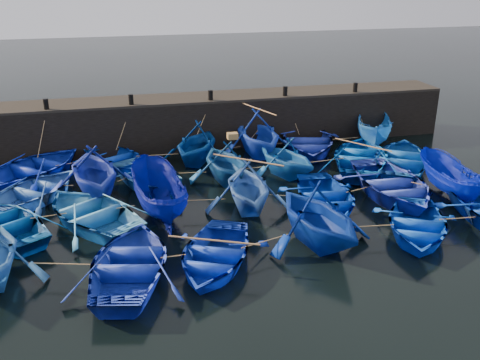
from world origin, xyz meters
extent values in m
plane|color=black|center=(0.00, 0.00, 0.00)|extent=(120.00, 120.00, 0.00)
cube|color=black|center=(0.00, 10.50, 1.25)|extent=(26.00, 2.50, 2.50)
cube|color=black|center=(0.00, 10.50, 2.56)|extent=(26.00, 2.50, 0.12)
cylinder|color=black|center=(-8.00, 9.60, 2.87)|extent=(0.24, 0.24, 0.50)
cylinder|color=black|center=(-4.00, 9.60, 2.87)|extent=(0.24, 0.24, 0.50)
cylinder|color=black|center=(0.00, 9.60, 2.87)|extent=(0.24, 0.24, 0.50)
cylinder|color=black|center=(4.00, 9.60, 2.87)|extent=(0.24, 0.24, 0.50)
cylinder|color=black|center=(8.00, 9.60, 2.87)|extent=(0.24, 0.24, 0.50)
imported|color=#071DA1|center=(-8.58, 7.24, 0.54)|extent=(6.33, 6.39, 1.09)
imported|color=#042BA4|center=(-4.93, 7.69, 0.48)|extent=(5.05, 5.59, 0.95)
imported|color=navy|center=(-1.12, 7.56, 1.05)|extent=(4.93, 5.15, 2.10)
imported|color=blue|center=(2.07, 7.97, 1.20)|extent=(4.17, 4.77, 2.41)
imported|color=navy|center=(4.74, 7.96, 0.57)|extent=(5.27, 6.38, 1.15)
imported|color=blue|center=(8.51, 7.96, 0.90)|extent=(3.49, 4.96, 1.80)
imported|color=blue|center=(-8.26, 4.70, 0.46)|extent=(5.27, 5.44, 0.92)
imported|color=#182B9D|center=(-5.90, 4.62, 1.17)|extent=(4.47, 4.98, 2.33)
imported|color=blue|center=(-3.58, 5.02, 0.49)|extent=(5.08, 5.69, 0.97)
imported|color=navy|center=(-0.24, 4.82, 1.00)|extent=(3.82, 4.25, 2.00)
imported|color=#0F4E98|center=(2.58, 4.90, 0.96)|extent=(4.30, 4.57, 1.92)
imported|color=#003B92|center=(6.43, 5.09, 0.56)|extent=(5.94, 6.59, 1.12)
imported|color=#0944A2|center=(8.18, 4.35, 0.56)|extent=(6.16, 6.64, 1.12)
imported|color=navy|center=(-9.04, 1.73, 0.48)|extent=(5.30, 5.72, 0.97)
imported|color=blue|center=(-6.00, 1.88, 0.52)|extent=(5.72, 6.14, 1.04)
imported|color=#000870|center=(-3.52, 1.99, 0.91)|extent=(2.31, 4.90, 1.83)
imported|color=blue|center=(-0.04, 1.77, 1.03)|extent=(3.78, 4.26, 2.07)
imported|color=#00289E|center=(3.03, 1.25, 0.48)|extent=(3.76, 4.93, 0.95)
imported|color=#1E32A7|center=(6.14, 1.62, 0.57)|extent=(4.16, 5.65, 1.14)
imported|color=#000F9D|center=(8.43, 1.09, 0.78)|extent=(1.62, 4.09, 1.57)
imported|color=#1329A0|center=(-4.76, -2.18, 0.51)|extent=(4.52, 5.58, 1.02)
imported|color=#0C2ABA|center=(-2.16, -2.17, 0.46)|extent=(4.74, 5.35, 0.92)
imported|color=navy|center=(1.58, -1.58, 1.15)|extent=(4.61, 5.06, 2.29)
imported|color=#0435C0|center=(5.27, -1.82, 0.45)|extent=(4.81, 5.33, 0.91)
cube|color=brown|center=(0.06, 4.82, 2.13)|extent=(0.45, 0.35, 0.26)
cylinder|color=tan|center=(-6.76, 7.46, 0.55)|extent=(1.86, 0.49, 0.04)
cylinder|color=tan|center=(-3.02, 7.62, 0.55)|extent=(2.02, 0.17, 0.04)
cylinder|color=tan|center=(0.48, 7.77, 0.55)|extent=(1.40, 0.45, 0.04)
cylinder|color=tan|center=(3.40, 7.97, 0.55)|extent=(0.87, 0.05, 0.04)
cylinder|color=tan|center=(6.62, 7.96, 0.55)|extent=(1.97, 0.04, 0.04)
cylinder|color=tan|center=(-7.08, 4.66, 0.55)|extent=(0.57, 0.12, 0.04)
cylinder|color=tan|center=(-4.74, 4.82, 0.55)|extent=(0.54, 0.43, 0.04)
cylinder|color=tan|center=(-1.91, 4.92, 0.55)|extent=(1.54, 0.24, 0.04)
cylinder|color=tan|center=(1.17, 4.86, 0.55)|extent=(1.02, 0.11, 0.04)
cylinder|color=tan|center=(4.50, 4.99, 0.55)|extent=(2.06, 0.23, 0.04)
cylinder|color=tan|center=(7.30, 4.72, 0.55)|extent=(0.09, 0.74, 0.04)
cylinder|color=tan|center=(-7.52, 1.80, 0.55)|extent=(1.24, 0.19, 0.04)
cylinder|color=tan|center=(-4.76, 1.93, 0.55)|extent=(0.69, 0.14, 0.04)
cylinder|color=tan|center=(-1.78, 1.88, 0.55)|extent=(1.68, 0.25, 0.04)
cylinder|color=tan|center=(1.49, 1.51, 0.55)|extent=(1.29, 0.55, 0.04)
cylinder|color=tan|center=(4.58, 1.43, 0.55)|extent=(1.32, 0.40, 0.04)
cylinder|color=tan|center=(7.29, 1.35, 0.55)|extent=(0.52, 0.55, 0.04)
cylinder|color=tan|center=(-6.82, -1.83, 0.55)|extent=(2.33, 0.72, 0.04)
cylinder|color=tan|center=(-3.46, -2.17, 0.55)|extent=(0.80, 0.04, 0.04)
cylinder|color=tan|center=(-0.29, -1.88, 0.55)|extent=(1.95, 0.63, 0.04)
cylinder|color=tan|center=(3.42, -1.70, 0.55)|extent=(1.89, 0.28, 0.04)
cylinder|color=tan|center=(6.98, -1.90, 0.55)|extent=(1.63, 0.19, 0.04)
cylinder|color=tan|center=(-8.29, 8.97, 1.58)|extent=(0.63, 1.11, 2.09)
cylinder|color=tan|center=(-4.47, 9.19, 1.58)|extent=(0.98, 0.66, 2.09)
cylinder|color=tan|center=(-0.56, 9.13, 1.58)|extent=(1.16, 0.79, 2.09)
cylinder|color=tan|center=(3.03, 9.34, 1.58)|extent=(1.96, 0.37, 2.09)
cylinder|color=tan|center=(4.37, 9.33, 1.58)|extent=(0.78, 0.39, 2.08)
cylinder|color=tan|center=(8.25, 9.33, 1.58)|extent=(0.56, 0.39, 2.08)
cylinder|color=#99724C|center=(2.07, 7.97, 2.44)|extent=(1.08, 2.84, 0.06)
cylinder|color=#99724C|center=(6.43, 5.09, 1.15)|extent=(1.77, 2.49, 0.06)
cylinder|color=#99724C|center=(-0.04, 1.77, 2.10)|extent=(2.34, 1.97, 0.06)
cylinder|color=#99724C|center=(-2.16, -2.17, 0.95)|extent=(2.74, 1.32, 0.06)
camera|label=1|loc=(-4.86, -16.91, 9.04)|focal=40.00mm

